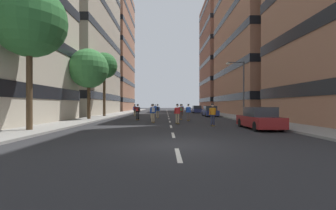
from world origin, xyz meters
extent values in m
plane|color=#28282B|center=(0.00, 28.73, 0.00)|extent=(172.36, 172.36, 0.00)
cube|color=gray|center=(-8.85, 32.32, 0.07)|extent=(3.18, 79.00, 0.14)
cube|color=gray|center=(8.85, 32.32, 0.07)|extent=(3.18, 79.00, 0.14)
cube|color=silver|center=(0.00, -2.00, 0.00)|extent=(0.16, 2.20, 0.01)
cube|color=silver|center=(0.00, 3.00, 0.00)|extent=(0.16, 2.20, 0.01)
cube|color=silver|center=(0.00, 8.00, 0.00)|extent=(0.16, 2.20, 0.01)
cube|color=silver|center=(0.00, 13.00, 0.00)|extent=(0.16, 2.20, 0.01)
cube|color=silver|center=(0.00, 18.00, 0.00)|extent=(0.16, 2.20, 0.01)
cube|color=silver|center=(0.00, 23.00, 0.00)|extent=(0.16, 2.20, 0.01)
cube|color=silver|center=(0.00, 28.00, 0.00)|extent=(0.16, 2.20, 0.01)
cube|color=silver|center=(0.00, 33.00, 0.00)|extent=(0.16, 2.20, 0.01)
cube|color=silver|center=(0.00, 38.00, 0.00)|extent=(0.16, 2.20, 0.01)
cube|color=silver|center=(0.00, 43.00, 0.00)|extent=(0.16, 2.20, 0.01)
cube|color=silver|center=(0.00, 48.00, 0.00)|extent=(0.16, 2.20, 0.01)
cube|color=silver|center=(0.00, 53.00, 0.00)|extent=(0.16, 2.20, 0.01)
cube|color=silver|center=(0.00, 58.00, 0.00)|extent=(0.16, 2.20, 0.01)
cube|color=silver|center=(0.00, 63.00, 0.00)|extent=(0.16, 2.20, 0.01)
cube|color=#B2A893|center=(-18.12, 30.52, 12.72)|extent=(15.35, 20.87, 25.44)
cube|color=black|center=(-18.12, 30.52, 3.05)|extent=(15.47, 20.99, 1.10)
cube|color=black|center=(-18.12, 30.52, 8.14)|extent=(15.47, 20.99, 1.10)
cube|color=black|center=(-18.12, 30.52, 13.23)|extent=(15.47, 20.99, 1.10)
cube|color=black|center=(-18.12, 30.52, 18.32)|extent=(15.47, 20.99, 1.10)
cube|color=#9E6B51|center=(-18.12, 54.44, 17.02)|extent=(15.35, 20.76, 34.04)
cube|color=black|center=(-18.12, 54.44, 2.92)|extent=(15.47, 20.88, 1.10)
cube|color=black|center=(-18.12, 54.44, 7.78)|extent=(15.47, 20.88, 1.10)
cube|color=black|center=(-18.12, 54.44, 12.64)|extent=(15.47, 20.88, 1.10)
cube|color=black|center=(-18.12, 54.44, 17.50)|extent=(15.47, 20.88, 1.10)
cube|color=black|center=(-18.12, 54.44, 22.37)|extent=(15.47, 20.88, 1.10)
cube|color=black|center=(-18.12, 54.44, 27.23)|extent=(15.47, 20.88, 1.10)
cube|color=#9E6B51|center=(18.12, 30.52, 17.00)|extent=(15.35, 21.85, 34.01)
cube|color=black|center=(18.12, 30.52, 2.92)|extent=(15.47, 21.97, 1.10)
cube|color=black|center=(18.12, 30.52, 7.77)|extent=(15.47, 21.97, 1.10)
cube|color=black|center=(18.12, 30.52, 12.63)|extent=(15.47, 21.97, 1.10)
cube|color=black|center=(18.12, 30.52, 17.49)|extent=(15.47, 21.97, 1.10)
cube|color=brown|center=(18.12, 54.44, 15.23)|extent=(15.35, 17.92, 30.46)
cube|color=black|center=(18.12, 54.44, 3.05)|extent=(15.47, 18.04, 1.10)
cube|color=black|center=(18.12, 54.44, 8.12)|extent=(15.47, 18.04, 1.10)
cube|color=black|center=(18.12, 54.44, 13.20)|extent=(15.47, 18.04, 1.10)
cube|color=black|center=(18.12, 54.44, 18.28)|extent=(15.47, 18.04, 1.10)
cube|color=black|center=(18.12, 54.44, 23.35)|extent=(15.47, 18.04, 1.10)
cube|color=black|center=(18.12, 54.44, 28.43)|extent=(15.47, 18.04, 1.10)
cube|color=navy|center=(6.06, 37.45, 0.53)|extent=(1.80, 4.40, 0.70)
cube|color=#2D3338|center=(6.06, 37.30, 1.20)|extent=(1.60, 2.10, 0.64)
cylinder|color=black|center=(5.26, 38.90, 0.32)|extent=(0.22, 0.64, 0.64)
cylinder|color=black|center=(6.86, 38.90, 0.32)|extent=(0.22, 0.64, 0.64)
cylinder|color=black|center=(5.26, 36.00, 0.32)|extent=(0.22, 0.64, 0.64)
cylinder|color=black|center=(6.86, 36.00, 0.32)|extent=(0.22, 0.64, 0.64)
cube|color=navy|center=(6.06, 23.54, 0.53)|extent=(1.80, 4.40, 0.70)
cube|color=#2D3338|center=(6.06, 23.39, 1.20)|extent=(1.60, 2.10, 0.64)
cylinder|color=black|center=(5.26, 24.99, 0.32)|extent=(0.22, 0.64, 0.64)
cylinder|color=black|center=(6.86, 24.99, 0.32)|extent=(0.22, 0.64, 0.64)
cylinder|color=black|center=(5.26, 22.09, 0.32)|extent=(0.22, 0.64, 0.64)
cylinder|color=black|center=(6.86, 22.09, 0.32)|extent=(0.22, 0.64, 0.64)
cube|color=maroon|center=(6.06, 6.09, 0.53)|extent=(1.80, 4.40, 0.70)
cube|color=#2D3338|center=(6.06, 5.94, 1.20)|extent=(1.60, 2.10, 0.64)
cylinder|color=black|center=(5.26, 7.54, 0.32)|extent=(0.22, 0.64, 0.64)
cylinder|color=black|center=(6.86, 7.54, 0.32)|extent=(0.22, 0.64, 0.64)
cylinder|color=black|center=(5.26, 4.64, 0.32)|extent=(0.22, 0.64, 0.64)
cylinder|color=black|center=(6.86, 4.64, 0.32)|extent=(0.22, 0.64, 0.64)
cylinder|color=#4C3823|center=(-8.85, 15.53, 2.16)|extent=(0.36, 0.36, 4.04)
sphere|color=#387A3D|center=(-8.85, 15.53, 5.68)|extent=(4.28, 4.28, 4.28)
cylinder|color=#4C3823|center=(-8.85, 4.56, 2.73)|extent=(0.36, 0.36, 5.19)
sphere|color=#2D6B33|center=(-8.85, 4.56, 6.90)|extent=(4.48, 4.48, 4.48)
cylinder|color=#4C3823|center=(-8.85, 21.87, 2.99)|extent=(0.36, 0.36, 5.70)
sphere|color=#2D6B33|center=(-8.85, 21.87, 7.08)|extent=(3.54, 3.54, 3.54)
cylinder|color=#3F3F44|center=(8.54, 16.37, 3.39)|extent=(0.16, 0.16, 6.50)
cylinder|color=#3F3F44|center=(7.64, 16.37, 6.54)|extent=(1.80, 0.10, 0.10)
ellipsoid|color=silver|center=(6.74, 16.37, 6.39)|extent=(0.50, 0.30, 0.24)
cube|color=brown|center=(-3.48, 15.47, 0.08)|extent=(0.34, 0.92, 0.02)
cylinder|color=#D8BF4C|center=(-3.43, 15.79, 0.04)|extent=(0.19, 0.10, 0.07)
cylinder|color=#D8BF4C|center=(-3.53, 15.16, 0.04)|extent=(0.19, 0.10, 0.07)
cylinder|color=black|center=(-3.57, 15.49, 0.49)|extent=(0.16, 0.16, 0.80)
cylinder|color=black|center=(-3.39, 15.46, 0.49)|extent=(0.16, 0.16, 0.80)
cube|color=black|center=(-3.48, 15.47, 1.17)|extent=(0.35, 0.25, 0.55)
cylinder|color=black|center=(-3.69, 15.56, 1.14)|extent=(0.12, 0.24, 0.55)
cylinder|color=black|center=(-3.26, 15.49, 1.14)|extent=(0.12, 0.24, 0.55)
sphere|color=beige|center=(-3.48, 15.49, 1.62)|extent=(0.22, 0.22, 0.22)
sphere|color=black|center=(-3.48, 15.49, 1.67)|extent=(0.21, 0.21, 0.21)
cube|color=#A52626|center=(-3.51, 15.29, 1.20)|extent=(0.28, 0.20, 0.40)
cube|color=brown|center=(-5.10, 25.10, 0.08)|extent=(0.34, 0.92, 0.02)
cylinder|color=#D8BF4C|center=(-5.15, 25.42, 0.04)|extent=(0.19, 0.10, 0.07)
cylinder|color=#D8BF4C|center=(-5.05, 24.79, 0.04)|extent=(0.19, 0.10, 0.07)
cylinder|color=tan|center=(-5.19, 25.09, 0.49)|extent=(0.16, 0.16, 0.80)
cylinder|color=tan|center=(-5.01, 25.12, 0.49)|extent=(0.16, 0.16, 0.80)
cube|color=blue|center=(-5.10, 25.10, 1.17)|extent=(0.35, 0.25, 0.55)
cylinder|color=blue|center=(-5.32, 25.12, 1.14)|extent=(0.12, 0.24, 0.55)
cylinder|color=blue|center=(-4.89, 25.19, 1.14)|extent=(0.12, 0.24, 0.55)
sphere|color=tan|center=(-5.10, 25.12, 1.62)|extent=(0.22, 0.22, 0.22)
sphere|color=black|center=(-5.10, 25.12, 1.67)|extent=(0.21, 0.21, 0.21)
cube|color=#A52626|center=(-5.07, 24.93, 1.20)|extent=(0.28, 0.20, 0.40)
cube|color=brown|center=(-2.59, 39.10, 0.08)|extent=(0.26, 0.91, 0.02)
cylinder|color=#D8BF4C|center=(-2.57, 39.42, 0.04)|extent=(0.18, 0.08, 0.07)
cylinder|color=#D8BF4C|center=(-2.62, 38.78, 0.04)|extent=(0.18, 0.08, 0.07)
cylinder|color=#2D334C|center=(-2.68, 39.11, 0.49)|extent=(0.15, 0.15, 0.80)
cylinder|color=#2D334C|center=(-2.50, 39.09, 0.49)|extent=(0.15, 0.15, 0.80)
cube|color=blue|center=(-2.59, 39.10, 1.17)|extent=(0.33, 0.22, 0.55)
cylinder|color=blue|center=(-2.81, 39.16, 1.14)|extent=(0.11, 0.23, 0.55)
cylinder|color=blue|center=(-2.37, 39.13, 1.14)|extent=(0.11, 0.23, 0.55)
sphere|color=beige|center=(-2.59, 39.12, 1.62)|extent=(0.22, 0.22, 0.22)
sphere|color=black|center=(-2.59, 39.12, 1.67)|extent=(0.21, 0.21, 0.21)
cube|color=brown|center=(-1.44, 19.83, 0.08)|extent=(0.20, 0.90, 0.02)
cylinder|color=#D8BF4C|center=(-1.44, 20.15, 0.04)|extent=(0.18, 0.07, 0.07)
cylinder|color=#D8BF4C|center=(-1.44, 19.51, 0.04)|extent=(0.18, 0.07, 0.07)
cylinder|color=tan|center=(-1.53, 19.83, 0.49)|extent=(0.14, 0.14, 0.80)
cylinder|color=tan|center=(-1.35, 19.83, 0.49)|extent=(0.14, 0.14, 0.80)
cube|color=blue|center=(-1.44, 19.83, 1.17)|extent=(0.32, 0.20, 0.55)
cylinder|color=blue|center=(-1.66, 19.89, 1.14)|extent=(0.09, 0.23, 0.55)
cylinder|color=blue|center=(-1.22, 19.88, 1.14)|extent=(0.09, 0.23, 0.55)
sphere|color=beige|center=(-1.44, 19.85, 1.62)|extent=(0.22, 0.22, 0.22)
sphere|color=black|center=(-1.44, 19.85, 1.67)|extent=(0.21, 0.21, 0.21)
cube|color=black|center=(-1.44, 19.65, 1.20)|extent=(0.26, 0.16, 0.40)
cube|color=brown|center=(-6.02, 32.31, 0.08)|extent=(0.28, 0.91, 0.02)
cylinder|color=#D8BF4C|center=(-5.99, 32.63, 0.04)|extent=(0.19, 0.09, 0.07)
cylinder|color=#D8BF4C|center=(-6.04, 31.99, 0.04)|extent=(0.19, 0.09, 0.07)
cylinder|color=black|center=(-6.11, 32.32, 0.49)|extent=(0.15, 0.15, 0.80)
cylinder|color=black|center=(-5.93, 32.30, 0.49)|extent=(0.15, 0.15, 0.80)
cube|color=white|center=(-6.02, 32.31, 1.17)|extent=(0.34, 0.23, 0.55)
cylinder|color=white|center=(-6.23, 32.38, 1.14)|extent=(0.11, 0.24, 0.55)
cylinder|color=white|center=(-5.79, 32.34, 1.14)|extent=(0.11, 0.24, 0.55)
sphere|color=beige|center=(-6.02, 32.33, 1.62)|extent=(0.22, 0.22, 0.22)
sphere|color=black|center=(-6.02, 32.33, 1.67)|extent=(0.21, 0.21, 0.21)
cube|color=#3F72BF|center=(-6.03, 32.13, 1.20)|extent=(0.27, 0.18, 0.40)
cube|color=brown|center=(-1.61, 12.02, 0.08)|extent=(0.38, 0.92, 0.02)
cylinder|color=#D8BF4C|center=(-1.68, 12.34, 0.04)|extent=(0.19, 0.11, 0.07)
cylinder|color=#D8BF4C|center=(-1.55, 11.71, 0.04)|extent=(0.19, 0.11, 0.07)
cylinder|color=tan|center=(-1.70, 12.01, 0.49)|extent=(0.17, 0.17, 0.80)
cylinder|color=tan|center=(-1.52, 12.04, 0.49)|extent=(0.17, 0.17, 0.80)
cube|color=blue|center=(-1.61, 12.02, 1.17)|extent=(0.35, 0.26, 0.55)
cylinder|color=blue|center=(-1.84, 12.03, 1.14)|extent=(0.14, 0.24, 0.55)
cylinder|color=blue|center=(-1.41, 12.12, 1.14)|extent=(0.14, 0.24, 0.55)
sphere|color=#997051|center=(-1.62, 12.04, 1.62)|extent=(0.22, 0.22, 0.22)
sphere|color=black|center=(-1.62, 12.04, 1.67)|extent=(0.21, 0.21, 0.21)
cube|color=beige|center=(-1.57, 11.85, 1.20)|extent=(0.29, 0.21, 0.40)
cube|color=brown|center=(1.97, 14.15, 0.08)|extent=(0.39, 0.92, 0.02)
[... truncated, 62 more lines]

